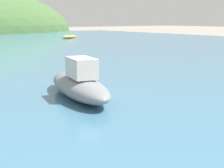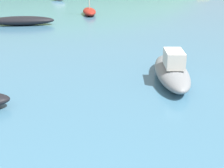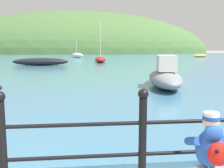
% 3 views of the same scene
% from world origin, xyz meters
% --- Properties ---
extents(water, '(80.00, 60.00, 0.10)m').
position_xyz_m(water, '(0.00, 32.00, 0.05)').
color(water, teal).
rests_on(water, ground).
extents(boat_far_right, '(1.90, 4.18, 1.24)m').
position_xyz_m(boat_far_right, '(4.58, 8.61, 0.50)').
color(boat_far_right, gray).
rests_on(boat_far_right, water).
extents(boat_mid_harbor, '(1.12, 3.32, 4.18)m').
position_xyz_m(boat_mid_harbor, '(3.07, 25.04, 0.39)').
color(boat_mid_harbor, maroon).
rests_on(boat_mid_harbor, water).
extents(boat_blue_hull, '(4.72, 1.61, 0.63)m').
position_xyz_m(boat_blue_hull, '(-2.19, 21.13, 0.41)').
color(boat_blue_hull, black).
rests_on(boat_blue_hull, water).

